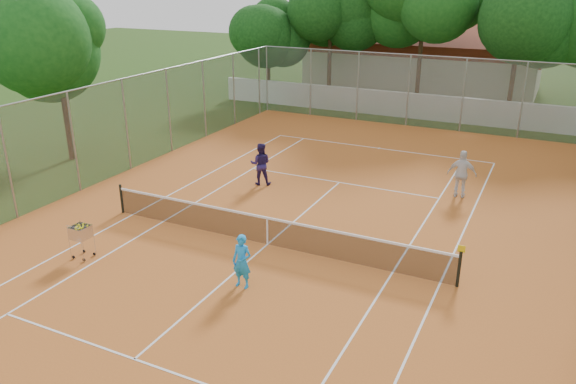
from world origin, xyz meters
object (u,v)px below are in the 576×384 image
at_px(player_far_right, 462,174).
at_px(ball_hopper, 82,240).
at_px(clubhouse, 423,59).
at_px(player_far_left, 261,164).
at_px(tennis_net, 267,231).
at_px(player_near, 242,261).

height_order(player_far_right, ball_hopper, player_far_right).
bearing_deg(ball_hopper, clubhouse, 90.34).
bearing_deg(ball_hopper, player_far_left, 82.52).
bearing_deg(player_far_left, clubhouse, -114.61).
xyz_separation_m(tennis_net, player_far_left, (-2.85, 4.82, 0.38)).
height_order(tennis_net, clubhouse, clubhouse).
xyz_separation_m(player_far_left, ball_hopper, (-1.78, -8.04, -0.30)).
bearing_deg(player_far_right, player_far_left, 11.36).
relative_size(player_far_left, player_far_right, 0.93).
bearing_deg(ball_hopper, player_far_right, 52.18).
distance_m(tennis_net, player_far_left, 5.61).
relative_size(clubhouse, player_near, 10.59).
distance_m(player_near, player_far_left, 8.17).
relative_size(tennis_net, player_far_right, 6.36).
bearing_deg(player_far_right, clubhouse, -77.02).
height_order(player_near, ball_hopper, player_near).
xyz_separation_m(player_near, ball_hopper, (-5.23, -0.64, -0.20)).
xyz_separation_m(clubhouse, player_far_left, (-0.85, -24.18, -1.31)).
bearing_deg(player_near, player_far_left, 114.92).
height_order(tennis_net, player_near, player_near).
bearing_deg(ball_hopper, player_near, 11.96).
bearing_deg(ball_hopper, tennis_net, 39.83).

